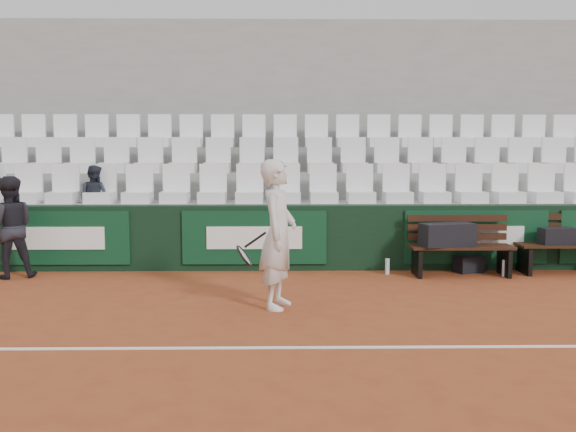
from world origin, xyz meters
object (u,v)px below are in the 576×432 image
object	(u,v)px
bench_left	(461,261)
sports_bag_ground	(469,264)
sports_bag_right	(557,236)
water_bottle_near	(387,266)
ball_kid	(9,227)
bench_right	(567,258)
water_bottle_far	(504,268)
sports_bag_left	(447,235)
tennis_player	(278,234)
spectator_c	(93,170)

from	to	relation	value
bench_left	sports_bag_ground	xyz separation A→B (m)	(0.20, 0.26, -0.10)
sports_bag_right	water_bottle_near	distance (m)	2.59
water_bottle_near	ball_kid	size ratio (longest dim) A/B	0.16
bench_right	water_bottle_far	xyz separation A→B (m)	(-1.02, -0.21, -0.10)
sports_bag_right	water_bottle_far	xyz separation A→B (m)	(-0.85, -0.19, -0.45)
sports_bag_left	water_bottle_far	distance (m)	0.98
sports_bag_left	water_bottle_near	bearing A→B (deg)	170.06
tennis_player	water_bottle_far	bearing A→B (deg)	28.65
sports_bag_left	water_bottle_far	size ratio (longest dim) A/B	3.16
bench_left	water_bottle_near	world-z (taller)	bench_left
bench_right	ball_kid	distance (m)	8.27
tennis_player	spectator_c	size ratio (longest dim) A/B	1.65
water_bottle_far	spectator_c	world-z (taller)	spectator_c
bench_right	water_bottle_far	distance (m)	1.05
sports_bag_right	spectator_c	bearing A→B (deg)	172.59
water_bottle_near	water_bottle_far	bearing A→B (deg)	-5.84
spectator_c	sports_bag_ground	bearing A→B (deg)	-166.24
sports_bag_ground	spectator_c	distance (m)	6.09
bench_left	spectator_c	bearing A→B (deg)	169.40
bench_left	bench_right	world-z (taller)	same
sports_bag_right	ball_kid	xyz separation A→B (m)	(-8.07, -0.18, 0.17)
bench_right	sports_bag_right	world-z (taller)	sports_bag_right
bench_right	water_bottle_far	size ratio (longest dim) A/B	6.10
sports_bag_left	water_bottle_near	xyz separation A→B (m)	(-0.85, 0.15, -0.50)
sports_bag_ground	ball_kid	size ratio (longest dim) A/B	0.28
water_bottle_far	bench_left	bearing A→B (deg)	174.65
sports_bag_right	sports_bag_left	bearing A→B (deg)	-174.44
ball_kid	tennis_player	bearing A→B (deg)	133.06
sports_bag_left	spectator_c	xyz separation A→B (m)	(-5.45, 1.10, 0.91)
sports_bag_right	sports_bag_ground	bearing A→B (deg)	174.47
bench_left	water_bottle_far	distance (m)	0.64
water_bottle_near	water_bottle_far	size ratio (longest dim) A/B	0.96
sports_bag_left	water_bottle_near	size ratio (longest dim) A/B	3.29
sports_bag_right	ball_kid	bearing A→B (deg)	-178.74
sports_bag_ground	water_bottle_near	xyz separation A→B (m)	(-1.27, -0.14, -0.01)
tennis_player	ball_kid	size ratio (longest dim) A/B	1.18
bench_right	spectator_c	bearing A→B (deg)	172.94
bench_left	tennis_player	bearing A→B (deg)	-145.17
sports_bag_right	tennis_player	bearing A→B (deg)	-154.33
sports_bag_right	water_bottle_far	bearing A→B (deg)	-167.39
bench_left	sports_bag_right	bearing A→B (deg)	5.07
spectator_c	sports_bag_left	bearing A→B (deg)	-169.79
sports_bag_right	water_bottle_far	size ratio (longest dim) A/B	2.12
sports_bag_right	tennis_player	size ratio (longest dim) A/B	0.30
ball_kid	spectator_c	bearing A→B (deg)	-151.49
water_bottle_near	water_bottle_far	xyz separation A→B (m)	(1.70, -0.17, 0.00)
bench_right	spectator_c	size ratio (longest dim) A/B	1.42
sports_bag_left	sports_bag_right	world-z (taller)	sports_bag_left
water_bottle_far	ball_kid	xyz separation A→B (m)	(-7.22, 0.01, 0.62)
sports_bag_right	sports_bag_ground	distance (m)	1.36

